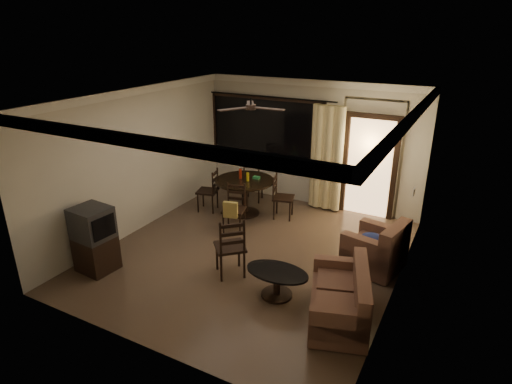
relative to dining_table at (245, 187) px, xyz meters
The scene contains 12 objects.
ground 1.89m from the dining_table, 56.89° to the right, with size 5.50×5.50×0.00m, color #7F6651.
room_shell 2.00m from the dining_table, 10.01° to the left, with size 5.50×6.70×5.50m.
dining_table is the anchor object (origin of this frame).
dining_chair_west 0.90m from the dining_table, 165.20° to the right, with size 0.51×0.51×0.95m.
dining_chair_east 0.90m from the dining_table, 14.66° to the left, with size 0.51×0.51×0.95m.
dining_chair_south 0.91m from the dining_table, 75.36° to the right, with size 0.51×0.55×0.95m.
dining_chair_north 0.86m from the dining_table, 104.84° to the left, with size 0.51×0.51×0.95m.
tv_cabinet 3.34m from the dining_table, 108.74° to the right, with size 0.64×0.58×1.13m.
sofa 3.90m from the dining_table, 40.22° to the right, with size 1.16×1.59×0.76m.
armchair 3.23m from the dining_table, 17.25° to the right, with size 1.02×1.02×0.86m.
coffee_table 3.12m from the dining_table, 51.65° to the right, with size 0.98×0.59×0.43m.
side_chair 2.47m from the dining_table, 66.17° to the right, with size 0.66×0.66×1.06m.
Camera 1 is at (3.26, -5.97, 3.86)m, focal length 30.00 mm.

